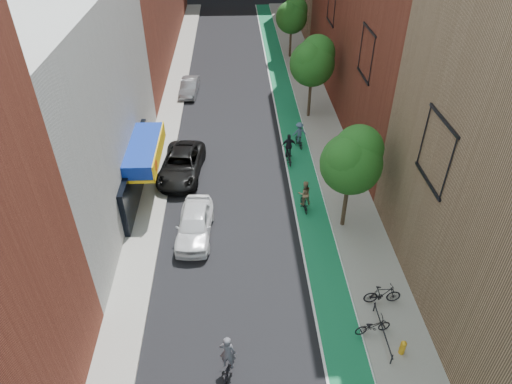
{
  "coord_description": "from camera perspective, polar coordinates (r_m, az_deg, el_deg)",
  "views": [
    {
      "loc": [
        -0.52,
        -10.21,
        17.64
      ],
      "look_at": [
        0.59,
        11.61,
        1.5
      ],
      "focal_mm": 32.0,
      "sensor_mm": 36.0,
      "label": 1
    }
  ],
  "objects": [
    {
      "name": "cyclist_lane_mid",
      "position": [
        32.43,
        4.11,
        5.06
      ],
      "size": [
        1.07,
        1.91,
        2.13
      ],
      "rotation": [
        0.0,
        0.0,
        3.19
      ],
      "color": "black",
      "rests_on": "ground"
    },
    {
      "name": "cyclist_lead",
      "position": [
        20.16,
        -3.53,
        -20.27
      ],
      "size": [
        0.89,
        1.65,
        2.22
      ],
      "rotation": [
        0.0,
        0.0,
        2.91
      ],
      "color": "black",
      "rests_on": "ground"
    },
    {
      "name": "parked_car_silver",
      "position": [
        43.06,
        -8.33,
        12.87
      ],
      "size": [
        1.74,
        4.21,
        1.36
      ],
      "primitive_type": "imported",
      "rotation": [
        0.0,
        0.0,
        -0.08
      ],
      "color": "gray",
      "rests_on": "ground"
    },
    {
      "name": "parked_bike_far",
      "position": [
        22.02,
        14.41,
        -15.91
      ],
      "size": [
        1.77,
        0.88,
        0.89
      ],
      "primitive_type": "imported",
      "rotation": [
        0.0,
        0.0,
        1.74
      ],
      "color": "black",
      "rests_on": "sidewalk_right"
    },
    {
      "name": "building_left_white",
      "position": [
        28.83,
        -24.28,
        9.35
      ],
      "size": [
        8.0,
        20.0,
        12.0
      ],
      "primitive_type": "cube",
      "color": "silver",
      "rests_on": "ground"
    },
    {
      "name": "bike_lane",
      "position": [
        40.53,
        3.85,
        10.58
      ],
      "size": [
        2.0,
        68.0,
        0.01
      ],
      "primitive_type": "cube",
      "color": "#147045",
      "rests_on": "ground"
    },
    {
      "name": "cyclist_lane_near",
      "position": [
        27.93,
        6.05,
        -0.67
      ],
      "size": [
        0.87,
        1.53,
        1.99
      ],
      "rotation": [
        0.0,
        0.0,
        3.27
      ],
      "color": "black",
      "rests_on": "ground"
    },
    {
      "name": "parked_car_white",
      "position": [
        26.16,
        -7.68,
        -3.97
      ],
      "size": [
        2.16,
        4.87,
        1.63
      ],
      "primitive_type": "imported",
      "rotation": [
        0.0,
        0.0,
        -0.05
      ],
      "color": "white",
      "rests_on": "ground"
    },
    {
      "name": "tree_far",
      "position": [
        50.36,
        4.52,
        21.23
      ],
      "size": [
        3.3,
        3.25,
        6.21
      ],
      "color": "#332619",
      "rests_on": "ground"
    },
    {
      "name": "fire_hydrant",
      "position": [
        21.73,
        17.88,
        -17.95
      ],
      "size": [
        0.27,
        0.27,
        0.77
      ],
      "color": "#F1AC1C",
      "rests_on": "sidewalk_right"
    },
    {
      "name": "tree_near",
      "position": [
        24.81,
        11.96,
        4.03
      ],
      "size": [
        3.4,
        3.36,
        6.42
      ],
      "color": "#332619",
      "rests_on": "ground"
    },
    {
      "name": "tree_mid",
      "position": [
        37.04,
        7.13,
        16.05
      ],
      "size": [
        3.55,
        3.53,
        6.74
      ],
      "color": "#332619",
      "rests_on": "ground"
    },
    {
      "name": "parked_bike_mid",
      "position": [
        23.22,
        15.54,
        -12.22
      ],
      "size": [
        1.83,
        0.54,
        1.1
      ],
      "primitive_type": "imported",
      "rotation": [
        0.0,
        0.0,
        1.58
      ],
      "color": "black",
      "rests_on": "sidewalk_right"
    },
    {
      "name": "sidewalk_left",
      "position": [
        40.62,
        -10.55,
        10.2
      ],
      "size": [
        2.0,
        68.0,
        0.15
      ],
      "primitive_type": "cube",
      "color": "gray",
      "rests_on": "ground"
    },
    {
      "name": "cyclist_lane_far",
      "position": [
        34.33,
        5.42,
        7.03
      ],
      "size": [
        1.11,
        1.6,
        1.93
      ],
      "rotation": [
        0.0,
        0.0,
        3.34
      ],
      "color": "black",
      "rests_on": "ground"
    },
    {
      "name": "sidewalk_right",
      "position": [
        40.85,
        7.4,
        10.68
      ],
      "size": [
        3.0,
        68.0,
        0.15
      ],
      "primitive_type": "cube",
      "color": "gray",
      "rests_on": "ground"
    },
    {
      "name": "parked_car_black",
      "position": [
        31.32,
        -9.32,
        3.39
      ],
      "size": [
        3.19,
        5.98,
        1.6
      ],
      "primitive_type": "imported",
      "rotation": [
        0.0,
        0.0,
        -0.1
      ],
      "color": "black",
      "rests_on": "ground"
    }
  ]
}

